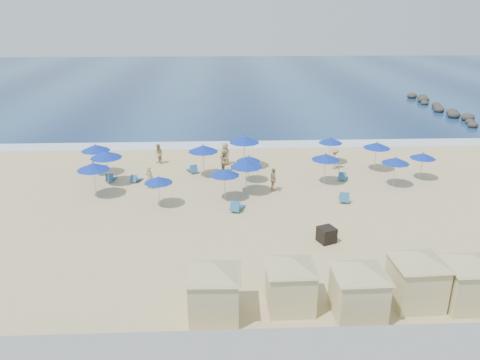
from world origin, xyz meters
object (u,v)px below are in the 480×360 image
(umbrella_0, at_px, (106,154))
(umbrella_11, at_px, (396,160))
(cabana_3, at_px, (418,271))
(cabana_1, at_px, (291,276))
(umbrella_2, at_px, (96,148))
(trash_bin, at_px, (327,235))
(beachgoer_1, at_px, (225,161))
(umbrella_4, at_px, (203,148))
(rock_jetty, at_px, (459,116))
(beachgoer_0, at_px, (150,178))
(umbrella_9, at_px, (331,140))
(umbrella_3, at_px, (158,180))
(cabana_2, at_px, (359,282))
(umbrella_1, at_px, (93,166))
(umbrella_10, at_px, (377,145))
(umbrella_6, at_px, (225,172))
(umbrella_12, at_px, (244,139))
(beachgoer_2, at_px, (273,180))
(beachgoer_5, at_px, (159,154))
(umbrella_13, at_px, (423,156))
(cabana_4, at_px, (469,274))
(cabana_0, at_px, (214,283))
(umbrella_7, at_px, (248,159))
(umbrella_5, at_px, (246,163))
(umbrella_8, at_px, (326,157))
(beachgoer_4, at_px, (225,154))

(umbrella_0, relative_size, umbrella_11, 1.16)
(cabana_3, xyz_separation_m, umbrella_0, (-16.36, 15.05, 0.67))
(cabana_1, distance_m, umbrella_2, 21.07)
(trash_bin, xyz_separation_m, beachgoer_1, (-5.39, 11.84, 0.40))
(umbrella_0, bearing_deg, umbrella_4, 10.65)
(rock_jetty, relative_size, beachgoer_0, 16.66)
(rock_jetty, xyz_separation_m, umbrella_9, (-18.06, -14.83, 1.56))
(beachgoer_0, bearing_deg, beachgoer_1, -124.41)
(umbrella_2, distance_m, umbrella_3, 8.23)
(cabana_2, height_order, umbrella_1, cabana_2)
(umbrella_1, xyz_separation_m, umbrella_10, (20.40, 4.44, -0.11))
(trash_bin, relative_size, cabana_2, 0.20)
(umbrella_6, xyz_separation_m, beachgoer_0, (-5.24, 2.27, -1.13))
(umbrella_0, distance_m, beachgoer_1, 8.86)
(umbrella_2, bearing_deg, umbrella_12, 5.47)
(umbrella_12, distance_m, beachgoer_2, 5.49)
(cabana_1, relative_size, beachgoer_5, 2.56)
(umbrella_2, distance_m, umbrella_6, 10.97)
(umbrella_11, distance_m, umbrella_13, 2.82)
(cabana_2, height_order, umbrella_13, cabana_2)
(cabana_4, bearing_deg, umbrella_12, 114.79)
(cabana_0, height_order, umbrella_6, cabana_0)
(cabana_1, xyz_separation_m, umbrella_7, (-0.85, 15.17, 0.26))
(umbrella_6, relative_size, beachgoer_2, 1.34)
(cabana_1, bearing_deg, beachgoer_2, 86.74)
(umbrella_5, xyz_separation_m, umbrella_11, (10.54, 0.97, -0.26))
(umbrella_10, height_order, beachgoer_1, umbrella_10)
(umbrella_2, height_order, umbrella_9, umbrella_2)
(cabana_0, relative_size, beachgoer_1, 2.63)
(rock_jetty, relative_size, umbrella_9, 12.02)
(beachgoer_2, bearing_deg, umbrella_8, -82.22)
(cabana_4, bearing_deg, umbrella_3, 142.06)
(umbrella_4, height_order, umbrella_6, umbrella_4)
(cabana_1, relative_size, umbrella_4, 1.64)
(cabana_4, distance_m, umbrella_11, 14.15)
(umbrella_4, bearing_deg, umbrella_1, -153.11)
(umbrella_8, relative_size, beachgoer_4, 1.29)
(umbrella_13, height_order, beachgoer_5, umbrella_13)
(cabana_4, distance_m, umbrella_2, 26.29)
(trash_bin, relative_size, beachgoer_0, 0.53)
(umbrella_10, xyz_separation_m, umbrella_11, (0.26, -3.38, -0.12))
(umbrella_5, distance_m, umbrella_6, 1.79)
(cabana_4, height_order, umbrella_1, cabana_4)
(cabana_4, bearing_deg, umbrella_10, 84.72)
(beachgoer_4, xyz_separation_m, beachgoer_5, (-5.39, 0.46, -0.08))
(cabana_1, relative_size, umbrella_1, 1.69)
(cabana_3, bearing_deg, umbrella_1, 142.68)
(cabana_0, distance_m, cabana_2, 5.91)
(umbrella_7, relative_size, beachgoer_5, 1.24)
(beachgoer_2, bearing_deg, cabana_3, -171.06)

